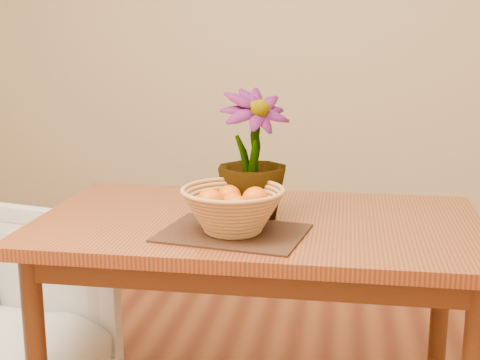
# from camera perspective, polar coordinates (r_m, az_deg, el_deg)

# --- Properties ---
(wall_back) EXTENTS (4.00, 0.02, 2.70)m
(wall_back) POSITION_cam_1_polar(r_m,az_deg,el_deg) (3.97, 5.48, 12.91)
(wall_back) COLOR beige
(wall_back) RESTS_ON floor
(table) EXTENTS (1.40, 0.80, 0.75)m
(table) POSITION_cam_1_polar(r_m,az_deg,el_deg) (2.14, 1.58, -5.62)
(table) COLOR brown
(table) RESTS_ON floor
(placemat) EXTENTS (0.46, 0.37, 0.01)m
(placemat) POSITION_cam_1_polar(r_m,az_deg,el_deg) (1.96, -0.61, -4.53)
(placemat) COLOR #351D13
(placemat) RESTS_ON table
(wicker_basket) EXTENTS (0.30, 0.30, 0.12)m
(wicker_basket) POSITION_cam_1_polar(r_m,az_deg,el_deg) (1.94, -0.61, -2.72)
(wicker_basket) COLOR #AC8148
(wicker_basket) RESTS_ON placemat
(orange_pile) EXTENTS (0.21, 0.20, 0.08)m
(orange_pile) POSITION_cam_1_polar(r_m,az_deg,el_deg) (1.94, -0.61, -1.91)
(orange_pile) COLOR #CF5203
(orange_pile) RESTS_ON wicker_basket
(potted_plant) EXTENTS (0.31, 0.31, 0.40)m
(potted_plant) POSITION_cam_1_polar(r_m,az_deg,el_deg) (2.10, 1.06, 2.20)
(potted_plant) COLOR #174B15
(potted_plant) RESTS_ON table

